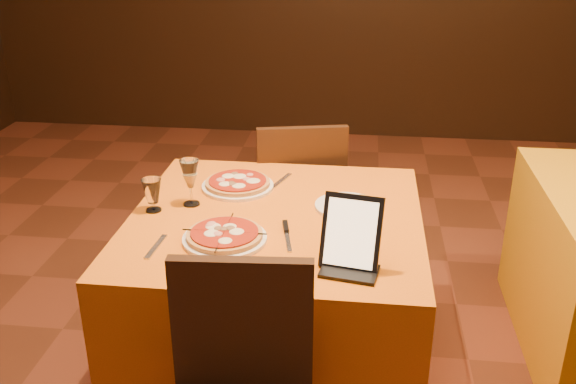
# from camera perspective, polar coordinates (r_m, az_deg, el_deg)

# --- Properties ---
(main_table) EXTENTS (1.10, 1.10, 0.75)m
(main_table) POSITION_cam_1_polar(r_m,az_deg,el_deg) (2.61, -1.05, -9.56)
(main_table) COLOR orange
(main_table) RESTS_ON floor
(chair_main_far) EXTENTS (0.45, 0.45, 0.91)m
(chair_main_far) POSITION_cam_1_polar(r_m,az_deg,el_deg) (3.26, 0.83, -0.83)
(chair_main_far) COLOR black
(chair_main_far) RESTS_ON floor
(pizza_near) EXTENTS (0.30, 0.30, 0.03)m
(pizza_near) POSITION_cam_1_polar(r_m,az_deg,el_deg) (2.26, -5.65, -3.96)
(pizza_near) COLOR white
(pizza_near) RESTS_ON main_table
(pizza_far) EXTENTS (0.30, 0.30, 0.03)m
(pizza_far) POSITION_cam_1_polar(r_m,az_deg,el_deg) (2.68, -4.50, 0.68)
(pizza_far) COLOR white
(pizza_far) RESTS_ON main_table
(cutlet_dish) EXTENTS (0.25, 0.25, 0.03)m
(cutlet_dish) POSITION_cam_1_polar(r_m,az_deg,el_deg) (2.50, 5.23, -1.13)
(cutlet_dish) COLOR white
(cutlet_dish) RESTS_ON main_table
(wine_glass) EXTENTS (0.09, 0.09, 0.19)m
(wine_glass) POSITION_cam_1_polar(r_m,az_deg,el_deg) (2.51, -8.68, 0.86)
(wine_glass) COLOR tan
(wine_glass) RESTS_ON main_table
(water_glass) EXTENTS (0.09, 0.09, 0.13)m
(water_glass) POSITION_cam_1_polar(r_m,az_deg,el_deg) (2.50, -11.97, -0.29)
(water_glass) COLOR white
(water_glass) RESTS_ON main_table
(tablet) EXTENTS (0.21, 0.13, 0.23)m
(tablet) POSITION_cam_1_polar(r_m,az_deg,el_deg) (2.05, 5.64, -3.58)
(tablet) COLOR black
(tablet) RESTS_ON main_table
(knife) EXTENTS (0.05, 0.19, 0.01)m
(knife) POSITION_cam_1_polar(r_m,az_deg,el_deg) (2.26, -0.04, -4.18)
(knife) COLOR silver
(knife) RESTS_ON main_table
(fork_near) EXTENTS (0.03, 0.17, 0.01)m
(fork_near) POSITION_cam_1_polar(r_m,az_deg,el_deg) (2.25, -11.66, -4.78)
(fork_near) COLOR silver
(fork_near) RESTS_ON main_table
(fork_far) EXTENTS (0.07, 0.17, 0.01)m
(fork_far) POSITION_cam_1_polar(r_m,az_deg,el_deg) (2.74, -0.59, 1.01)
(fork_far) COLOR #B3B2B9
(fork_far) RESTS_ON main_table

